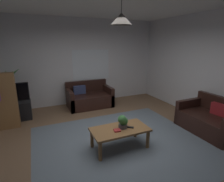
# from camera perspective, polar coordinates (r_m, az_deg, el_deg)

# --- Properties ---
(floor) EXTENTS (5.45, 5.73, 0.02)m
(floor) POSITION_cam_1_polar(r_m,az_deg,el_deg) (4.13, 1.75, -15.38)
(floor) COLOR brown
(floor) RESTS_ON ground
(rug) EXTENTS (3.54, 3.15, 0.01)m
(rug) POSITION_cam_1_polar(r_m,az_deg,el_deg) (3.97, 3.05, -16.54)
(rug) COLOR slate
(rug) RESTS_ON ground
(wall_back) EXTENTS (5.57, 0.06, 2.89)m
(wall_back) POSITION_cam_1_polar(r_m,az_deg,el_deg) (6.32, -9.69, 9.16)
(wall_back) COLOR silver
(wall_back) RESTS_ON ground
(wall_right) EXTENTS (0.06, 5.73, 2.89)m
(wall_right) POSITION_cam_1_polar(r_m,az_deg,el_deg) (5.40, 29.48, 6.41)
(wall_right) COLOR silver
(wall_right) RESTS_ON ground
(window_pane) EXTENTS (1.32, 0.01, 1.04)m
(window_pane) POSITION_cam_1_polar(r_m,az_deg,el_deg) (6.39, -6.68, 8.34)
(window_pane) COLOR white
(couch_under_window) EXTENTS (1.44, 0.89, 0.82)m
(couch_under_window) POSITION_cam_1_polar(r_m,az_deg,el_deg) (6.07, -7.28, -2.32)
(couch_under_window) COLOR black
(couch_under_window) RESTS_ON ground
(couch_right_side) EXTENTS (0.89, 1.37, 0.82)m
(couch_right_side) POSITION_cam_1_polar(r_m,az_deg,el_deg) (4.95, 29.02, -8.34)
(couch_right_side) COLOR black
(couch_right_side) RESTS_ON ground
(coffee_table) EXTENTS (1.15, 0.61, 0.42)m
(coffee_table) POSITION_cam_1_polar(r_m,az_deg,el_deg) (3.69, 2.54, -12.82)
(coffee_table) COLOR olive
(coffee_table) RESTS_ON ground
(book_on_table_0) EXTENTS (0.14, 0.13, 0.03)m
(book_on_table_0) POSITION_cam_1_polar(r_m,az_deg,el_deg) (3.56, 1.67, -12.48)
(book_on_table_0) COLOR #B22D2D
(book_on_table_0) RESTS_ON coffee_table
(remote_on_table_0) EXTENTS (0.16, 0.14, 0.02)m
(remote_on_table_0) POSITION_cam_1_polar(r_m,az_deg,el_deg) (3.70, 5.71, -11.45)
(remote_on_table_0) COLOR black
(remote_on_table_0) RESTS_ON coffee_table
(potted_plant_on_table) EXTENTS (0.22, 0.19, 0.28)m
(potted_plant_on_table) POSITION_cam_1_polar(r_m,az_deg,el_deg) (3.63, 3.51, -9.69)
(potted_plant_on_table) COLOR #4C4C51
(potted_plant_on_table) RESTS_ON coffee_table
(tv_stand) EXTENTS (0.90, 0.44, 0.50)m
(tv_stand) POSITION_cam_1_polar(r_m,az_deg,el_deg) (5.66, -28.93, -5.74)
(tv_stand) COLOR black
(tv_stand) RESTS_ON ground
(tv) EXTENTS (0.89, 0.16, 0.55)m
(tv) POSITION_cam_1_polar(r_m,az_deg,el_deg) (5.49, -29.65, -0.60)
(tv) COLOR black
(tv) RESTS_ON tv_stand
(potted_palm_corner) EXTENTS (0.76, 0.80, 1.43)m
(potted_palm_corner) POSITION_cam_1_polar(r_m,az_deg,el_deg) (6.00, -29.98, -0.64)
(potted_palm_corner) COLOR #B77051
(potted_palm_corner) RESTS_ON ground
(bookshelf_corner) EXTENTS (0.70, 0.31, 1.40)m
(bookshelf_corner) POSITION_cam_1_polar(r_m,az_deg,el_deg) (5.10, -32.02, -2.92)
(bookshelf_corner) COLOR olive
(bookshelf_corner) RESTS_ON ground
(pendant_lamp) EXTENTS (0.38, 0.38, 0.51)m
(pendant_lamp) POSITION_cam_1_polar(r_m,az_deg,el_deg) (3.28, 3.00, 22.09)
(pendant_lamp) COLOR black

